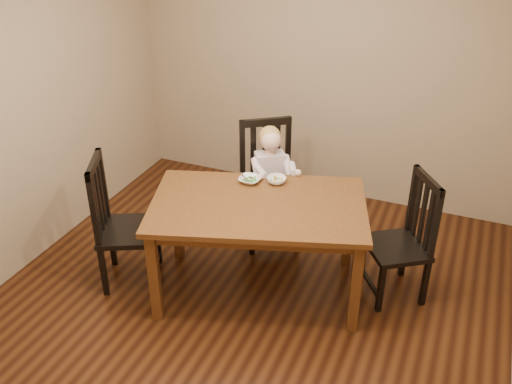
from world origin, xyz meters
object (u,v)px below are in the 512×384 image
at_px(dining_table, 258,214).
at_px(bowl_veg, 277,180).
at_px(toddler, 270,174).
at_px(chair_right, 403,240).
at_px(bowl_peas, 250,180).
at_px(chair_child, 269,185).
at_px(chair_left, 121,225).

distance_m(dining_table, bowl_veg, 0.39).
xyz_separation_m(toddler, bowl_veg, (0.19, -0.36, 0.15)).
xyz_separation_m(dining_table, toddler, (-0.18, 0.73, -0.03)).
height_order(chair_right, bowl_peas, chair_right).
height_order(dining_table, chair_child, chair_child).
bearing_deg(chair_child, chair_left, 15.94).
bearing_deg(toddler, chair_right, 130.96).
bearing_deg(chair_right, dining_table, 76.25).
bearing_deg(chair_left, chair_right, 82.06).
distance_m(chair_right, bowl_peas, 1.31).
relative_size(dining_table, chair_right, 1.77).
distance_m(chair_left, chair_right, 2.27).
bearing_deg(dining_table, chair_right, 20.63).
relative_size(dining_table, chair_child, 1.64).
bearing_deg(toddler, bowl_veg, 83.43).
bearing_deg(bowl_peas, chair_child, 92.42).
height_order(toddler, bowl_peas, toddler).
bearing_deg(chair_child, toddler, 90.00).
height_order(chair_child, bowl_peas, chair_child).
distance_m(chair_right, toddler, 1.31).
distance_m(chair_child, chair_right, 1.34).
xyz_separation_m(dining_table, bowl_veg, (0.01, 0.37, 0.12)).
distance_m(toddler, bowl_peas, 0.46).
bearing_deg(toddler, chair_left, 13.61).
height_order(chair_child, bowl_veg, chair_child).
relative_size(chair_left, bowl_veg, 7.05).
xyz_separation_m(dining_table, chair_left, (-1.09, -0.29, -0.19)).
height_order(chair_left, bowl_veg, chair_left).
relative_size(bowl_peas, bowl_veg, 1.10).
relative_size(chair_left, chair_right, 1.06).
height_order(chair_left, toddler, chair_left).
bearing_deg(chair_left, toddler, 112.43).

